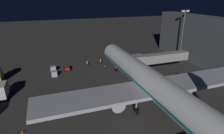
# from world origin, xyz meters

# --- Properties ---
(ground_plane) EXTENTS (320.00, 320.00, 0.00)m
(ground_plane) POSITION_xyz_m (0.00, 0.00, 0.00)
(ground_plane) COLOR #383533
(airliner_at_gate) EXTENTS (49.05, 58.20, 18.27)m
(airliner_at_gate) POSITION_xyz_m (0.00, 11.34, 5.27)
(airliner_at_gate) COLOR silver
(airliner_at_gate) RESTS_ON ground_plane
(jet_bridge) EXTENTS (18.37, 3.40, 6.93)m
(jet_bridge) POSITION_xyz_m (-10.11, -4.42, 5.39)
(jet_bridge) COLOR #9E9E99
(jet_bridge) RESTS_ON ground_plane
(apron_floodlight_mast) EXTENTS (2.90, 0.50, 18.25)m
(apron_floodlight_mast) POSITION_xyz_m (-25.50, -12.80, 10.57)
(apron_floodlight_mast) COLOR #59595E
(apron_floodlight_mast) RESTS_ON ground_plane
(baggage_tug_lead) EXTENTS (1.86, 2.72, 1.95)m
(baggage_tug_lead) POSITION_xyz_m (14.73, -17.51, 0.78)
(baggage_tug_lead) COLOR maroon
(baggage_tug_lead) RESTS_ON ground_plane
(catering_truck) EXTENTS (2.36, 5.95, 3.57)m
(catering_truck) POSITION_xyz_m (31.23, -5.19, 1.80)
(catering_truck) COLOR silver
(catering_truck) RESTS_ON ground_plane
(baggage_container_near_belt) EXTENTS (1.64, 1.52, 1.64)m
(baggage_container_near_belt) POSITION_xyz_m (18.90, -13.90, 0.82)
(baggage_container_near_belt) COLOR #B7BABF
(baggage_container_near_belt) RESTS_ON ground_plane
(baggage_container_far_row) EXTENTS (1.68, 1.64, 1.55)m
(baggage_container_far_row) POSITION_xyz_m (18.96, -18.63, 0.77)
(baggage_container_far_row) COLOR #B7BABF
(baggage_container_far_row) RESTS_ON ground_plane
(ground_crew_near_nose_gear) EXTENTS (0.40, 0.40, 1.76)m
(ground_crew_near_nose_gear) POSITION_xyz_m (7.51, -19.54, 0.97)
(ground_crew_near_nose_gear) COLOR black
(ground_crew_near_nose_gear) RESTS_ON ground_plane
(ground_crew_under_port_wing) EXTENTS (0.40, 0.40, 1.89)m
(ground_crew_under_port_wing) POSITION_xyz_m (2.77, -19.55, 1.05)
(ground_crew_under_port_wing) COLOR black
(ground_crew_under_port_wing) RESTS_ON ground_plane
(traffic_cone_nose_port) EXTENTS (0.36, 0.36, 0.55)m
(traffic_cone_nose_port) POSITION_xyz_m (-2.20, -16.74, 0.28)
(traffic_cone_nose_port) COLOR orange
(traffic_cone_nose_port) RESTS_ON ground_plane
(traffic_cone_nose_starboard) EXTENTS (0.36, 0.36, 0.55)m
(traffic_cone_nose_starboard) POSITION_xyz_m (2.20, -16.74, 0.28)
(traffic_cone_nose_starboard) COLOR orange
(traffic_cone_nose_starboard) RESTS_ON ground_plane
(traffic_cone_wingtip_svc_side) EXTENTS (0.36, 0.36, 0.55)m
(traffic_cone_wingtip_svc_side) POSITION_xyz_m (26.02, 10.51, 0.28)
(traffic_cone_wingtip_svc_side) COLOR orange
(traffic_cone_wingtip_svc_side) RESTS_ON ground_plane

